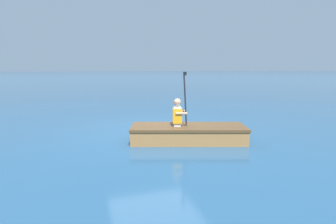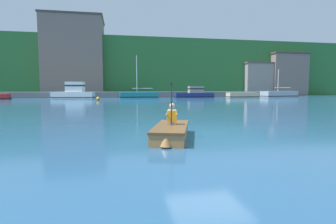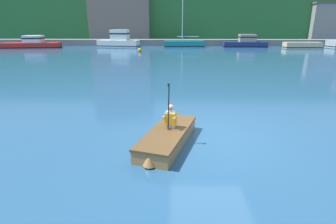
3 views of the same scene
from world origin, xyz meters
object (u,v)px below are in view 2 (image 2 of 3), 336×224
at_px(moored_boat_dock_east_inner, 139,95).
at_px(moored_boat_dock_east_end, 242,95).
at_px(channel_buoy, 98,99).
at_px(rowboat_foreground, 171,131).
at_px(moored_boat_dock_west_inner, 279,94).
at_px(moored_boat_dock_center_far, 74,92).
at_px(person_paddler, 172,115).
at_px(moored_boat_dock_west_end, 195,94).

distance_m(moored_boat_dock_east_inner, moored_boat_dock_east_end, 16.27).
height_order(moored_boat_dock_east_inner, channel_buoy, moored_boat_dock_east_inner).
distance_m(moored_boat_dock_east_inner, rowboat_foreground, 32.82).
bearing_deg(moored_boat_dock_west_inner, moored_boat_dock_east_inner, -179.97).
bearing_deg(moored_boat_dock_east_inner, moored_boat_dock_center_far, -179.70).
xyz_separation_m(moored_boat_dock_west_inner, moored_boat_dock_east_end, (-7.62, -1.75, -0.10)).
bearing_deg(rowboat_foreground, channel_buoy, 98.76).
bearing_deg(moored_boat_dock_east_end, moored_boat_dock_east_inner, 173.87).
distance_m(moored_boat_dock_west_inner, rowboat_foreground, 41.49).
relative_size(moored_boat_dock_east_end, channel_buoy, 6.92).
xyz_separation_m(moored_boat_dock_west_inner, channel_buoy, (-29.31, -7.53, -0.25)).
height_order(moored_boat_dock_east_end, person_paddler, person_paddler).
bearing_deg(moored_boat_dock_east_inner, rowboat_foreground, -92.84).
relative_size(person_paddler, channel_buoy, 1.74).
relative_size(moored_boat_dock_east_inner, person_paddler, 5.15).
distance_m(person_paddler, channel_buoy, 25.30).
height_order(moored_boat_dock_east_inner, moored_boat_dock_east_end, moored_boat_dock_east_inner).
height_order(moored_boat_dock_west_end, moored_boat_dock_center_far, moored_boat_dock_center_far).
xyz_separation_m(moored_boat_dock_west_inner, person_paddler, (-25.34, -32.51, 0.20)).
height_order(person_paddler, channel_buoy, person_paddler).
xyz_separation_m(moored_boat_dock_center_far, channel_buoy, (3.94, -7.47, -0.66)).
height_order(moored_boat_dock_east_end, rowboat_foreground, moored_boat_dock_east_end).
xyz_separation_m(moored_boat_dock_east_inner, rowboat_foreground, (-1.63, -32.77, -0.20)).
bearing_deg(moored_boat_dock_west_end, channel_buoy, -152.37).
relative_size(moored_boat_dock_east_inner, channel_buoy, 8.95).
bearing_deg(moored_boat_dock_west_inner, moored_boat_dock_east_end, -167.07).
distance_m(rowboat_foreground, person_paddler, 0.54).
bearing_deg(channel_buoy, moored_boat_dock_center_far, 117.84).
bearing_deg(person_paddler, moored_boat_dock_east_end, 60.06).
distance_m(moored_boat_dock_west_end, moored_boat_dock_east_inner, 8.84).
height_order(moored_boat_dock_west_inner, rowboat_foreground, moored_boat_dock_west_inner).
xyz_separation_m(moored_boat_dock_center_far, rowboat_foreground, (7.83, -32.73, -0.66)).
relative_size(moored_boat_dock_west_end, moored_boat_dock_east_inner, 0.96).
bearing_deg(person_paddler, moored_boat_dock_west_inner, 52.07).
bearing_deg(moored_boat_dock_east_end, moored_boat_dock_west_end, 166.70).
xyz_separation_m(moored_boat_dock_west_end, channel_buoy, (-14.36, -7.51, -0.41)).
bearing_deg(moored_boat_dock_east_inner, channel_buoy, -126.29).
height_order(moored_boat_dock_west_end, moored_boat_dock_west_inner, moored_boat_dock_west_inner).
bearing_deg(moored_boat_dock_east_inner, moored_boat_dock_west_end, -0.01).
distance_m(moored_boat_dock_west_end, moored_boat_dock_east_end, 7.55).
height_order(moored_boat_dock_west_inner, moored_boat_dock_center_far, moored_boat_dock_west_inner).
bearing_deg(moored_boat_dock_center_far, moored_boat_dock_west_end, 0.15).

